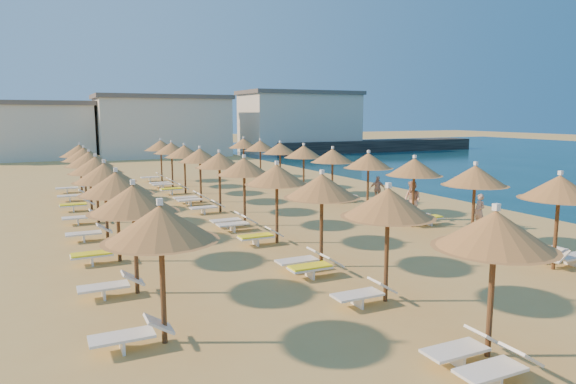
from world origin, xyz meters
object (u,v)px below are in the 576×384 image
parasol_row_east (368,162)px  beachgoer_c (377,189)px  parasol_row_west (244,168)px  beachgoer_a (479,211)px  beachgoer_b (412,201)px  jetty (375,146)px

parasol_row_east → beachgoer_c: parasol_row_east is taller
parasol_row_west → beachgoer_a: bearing=-29.6°
beachgoer_b → beachgoer_c: bearing=155.6°
jetty → beachgoer_b: (-25.73, -39.52, 0.18)m
beachgoer_b → parasol_row_east: bearing=-165.5°
parasol_row_east → parasol_row_west: size_ratio=1.00×
beachgoer_b → beachgoer_a: size_ratio=1.20×
jetty → parasol_row_east: (-26.69, -37.22, 1.89)m
parasol_row_west → beachgoer_b: (7.62, -2.30, -1.71)m
jetty → beachgoer_c: size_ratio=19.53×
parasol_row_west → beachgoer_a: (9.03, -5.12, -1.86)m
parasol_row_west → beachgoer_c: (8.99, 2.44, -1.87)m
jetty → beachgoer_c: 42.46m
parasol_row_west → beachgoer_c: bearing=15.2°
parasol_row_east → beachgoer_b: parasol_row_east is taller
jetty → beachgoer_b: 47.15m
parasol_row_east → beachgoer_c: (2.33, 2.44, -1.87)m
beachgoer_b → beachgoer_a: 3.16m
parasol_row_east → beachgoer_c: size_ratio=24.63×
beachgoer_a → parasol_row_east: bearing=-148.9°
jetty → parasol_row_east: 45.84m
beachgoer_c → parasol_row_west: bearing=-139.5°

